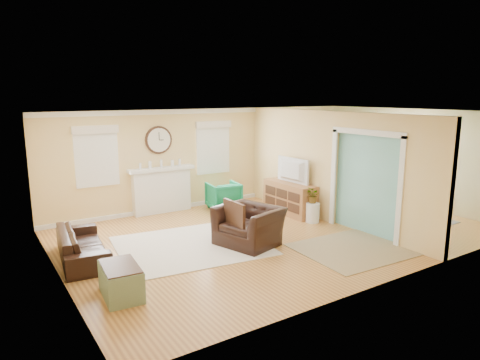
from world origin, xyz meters
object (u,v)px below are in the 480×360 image
at_px(sofa, 82,245).
at_px(dining_table, 376,204).
at_px(green_chair, 223,196).
at_px(credenza, 290,198).
at_px(eames_chair, 249,226).

bearing_deg(sofa, dining_table, -91.90).
relative_size(green_chair, dining_table, 0.47).
bearing_deg(credenza, green_chair, 133.78).
bearing_deg(sofa, eames_chair, -101.66).
relative_size(sofa, green_chair, 2.43).
bearing_deg(eames_chair, green_chair, 143.14).
xyz_separation_m(sofa, credenza, (5.15, 0.34, 0.12)).
xyz_separation_m(eames_chair, credenza, (2.14, 1.32, 0.01)).
bearing_deg(eames_chair, dining_table, 73.09).
bearing_deg(green_chair, sofa, 30.39).
height_order(credenza, dining_table, credenza).
height_order(sofa, dining_table, dining_table).
distance_m(sofa, eames_chair, 3.16).
relative_size(eames_chair, credenza, 0.76).
distance_m(green_chair, dining_table, 3.87).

